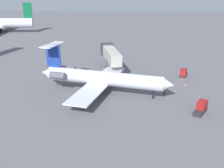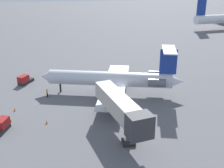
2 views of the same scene
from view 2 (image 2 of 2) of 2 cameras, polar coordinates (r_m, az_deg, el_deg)
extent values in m
cube|color=#5B5B60|center=(54.80, 2.03, -3.09)|extent=(400.00, 400.00, 0.10)
cylinder|color=silver|center=(56.07, -0.45, 1.04)|extent=(8.60, 24.07, 2.84)
cone|color=silver|center=(58.85, -12.98, 1.48)|extent=(3.16, 2.79, 2.70)
cone|color=silver|center=(56.18, 12.79, 0.53)|extent=(2.98, 3.11, 2.42)
cube|color=silver|center=(50.51, -0.14, -2.71)|extent=(11.81, 6.95, 0.24)
cube|color=silver|center=(62.34, 1.14, 2.08)|extent=(11.81, 6.95, 0.24)
cylinder|color=#595960|center=(53.52, 8.94, 0.21)|extent=(2.23, 3.47, 1.50)
cylinder|color=#595960|center=(57.88, 8.76, 1.87)|extent=(2.23, 3.47, 1.50)
cube|color=navy|center=(54.75, 11.14, 4.36)|extent=(1.01, 3.16, 4.83)
cube|color=silver|center=(54.14, 11.32, 6.71)|extent=(7.18, 3.98, 0.20)
cylinder|color=black|center=(58.82, -10.21, -0.70)|extent=(0.36, 0.36, 1.72)
cylinder|color=black|center=(55.26, 1.43, -1.83)|extent=(0.36, 0.36, 1.72)
cylinder|color=black|center=(58.21, 1.70, -0.59)|extent=(0.36, 0.36, 1.72)
cube|color=#B7B2A8|center=(42.05, 1.41, -4.18)|extent=(14.20, 5.86, 2.60)
cube|color=#333338|center=(36.78, 5.48, -8.30)|extent=(3.09, 3.68, 3.20)
cylinder|color=#4C4C51|center=(40.63, 3.34, -9.86)|extent=(0.70, 0.70, 3.20)
cube|color=#262626|center=(41.35, 3.30, -11.46)|extent=(1.80, 1.80, 0.50)
cube|color=black|center=(56.92, -12.73, -2.14)|extent=(0.33, 0.26, 0.85)
cube|color=orange|center=(56.64, -12.79, -1.47)|extent=(0.42, 0.28, 0.60)
sphere|color=tan|center=(56.48, -12.83, -1.08)|extent=(0.24, 0.24, 0.24)
cube|color=#262628|center=(65.35, -16.70, 0.46)|extent=(4.16, 3.22, 0.60)
cube|color=maroon|center=(64.45, -17.22, 1.02)|extent=(2.78, 2.42, 1.30)
cube|color=#262628|center=(46.91, -21.33, -8.69)|extent=(4.24, 2.53, 0.60)
cube|color=maroon|center=(47.05, -21.01, -7.22)|extent=(2.71, 2.05, 1.30)
cone|color=orange|center=(49.53, -19.51, -6.81)|extent=(0.36, 0.36, 0.55)
cone|color=orange|center=(52.99, -18.80, -4.82)|extent=(0.36, 0.36, 0.55)
cone|color=orange|center=(47.40, -12.87, -7.37)|extent=(0.36, 0.36, 0.55)
cube|color=navy|center=(125.29, 17.38, 14.49)|extent=(0.86, 4.00, 7.00)
camera|label=1|loc=(103.99, -7.32, 20.03)|focal=43.78mm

